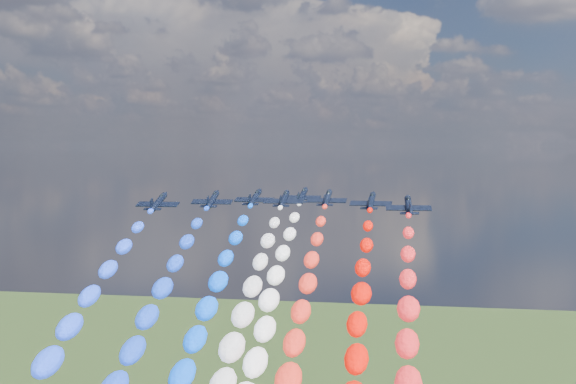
# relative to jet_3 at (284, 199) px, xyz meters

# --- Properties ---
(jet_0) EXTENTS (9.81, 13.31, 6.47)m
(jet_0) POSITION_rel_jet_3_xyz_m (-26.72, -13.70, 0.00)
(jet_0) COLOR black
(jet_1) EXTENTS (10.06, 13.49, 6.47)m
(jet_1) POSITION_rel_jet_3_xyz_m (-16.48, -4.57, 0.00)
(jet_1) COLOR black
(jet_2) EXTENTS (10.31, 13.67, 6.47)m
(jet_2) POSITION_rel_jet_3_xyz_m (-7.88, 3.46, 0.00)
(jet_2) COLOR black
(trail_2) EXTENTS (5.76, 108.32, 56.25)m
(trail_2) POSITION_rel_jet_3_xyz_m (-7.88, -53.06, -26.84)
(trail_2) COLOR #044EFF
(jet_3) EXTENTS (9.66, 13.20, 6.47)m
(jet_3) POSITION_rel_jet_3_xyz_m (0.00, 0.00, 0.00)
(jet_3) COLOR black
(trail_3) EXTENTS (5.76, 108.32, 56.25)m
(trail_3) POSITION_rel_jet_3_xyz_m (-0.00, -56.52, -26.84)
(trail_3) COLOR silver
(jet_4) EXTENTS (10.35, 13.70, 6.47)m
(jet_4) POSITION_rel_jet_3_xyz_m (2.65, 12.51, 0.00)
(jet_4) COLOR black
(trail_4) EXTENTS (5.76, 108.32, 56.25)m
(trail_4) POSITION_rel_jet_3_xyz_m (2.65, -44.00, -26.84)
(trail_4) COLOR white
(jet_5) EXTENTS (9.99, 13.44, 6.47)m
(jet_5) POSITION_rel_jet_3_xyz_m (9.98, 4.27, 0.00)
(jet_5) COLOR black
(trail_5) EXTENTS (5.76, 108.32, 56.25)m
(trail_5) POSITION_rel_jet_3_xyz_m (9.98, -52.24, -26.84)
(trail_5) COLOR red
(jet_6) EXTENTS (10.40, 13.73, 6.47)m
(jet_6) POSITION_rel_jet_3_xyz_m (21.02, -3.73, 0.00)
(jet_6) COLOR black
(jet_7) EXTENTS (10.25, 13.62, 6.47)m
(jet_7) POSITION_rel_jet_3_xyz_m (29.53, -14.77, 0.00)
(jet_7) COLOR black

